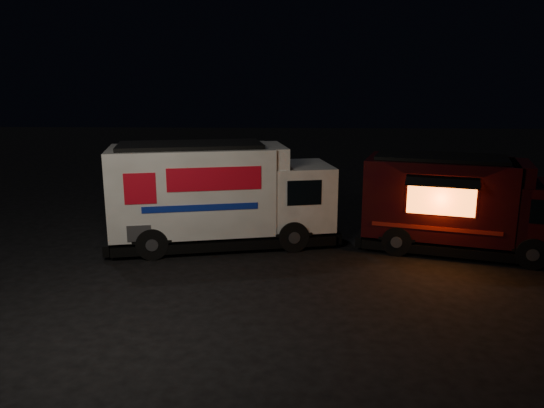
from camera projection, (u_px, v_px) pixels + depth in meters
The scene contains 3 objects.
ground at pixel (219, 279), 12.94m from camera, with size 80.00×80.00×0.00m, color black.
white_truck at pixel (223, 194), 15.35m from camera, with size 6.64×2.26×3.01m, color white, non-canonical shape.
red_truck at pixel (466, 205), 14.74m from camera, with size 5.81×2.14×2.70m, color black, non-canonical shape.
Camera 1 is at (1.75, -12.10, 4.80)m, focal length 35.00 mm.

